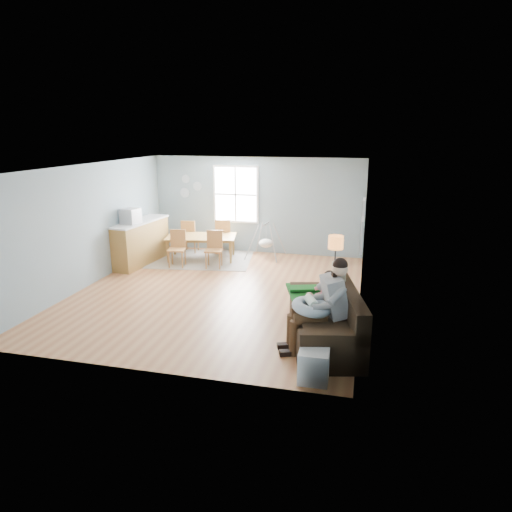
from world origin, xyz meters
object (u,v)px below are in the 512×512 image
(sofa, at_px, (328,322))
(floor_lamp, at_px, (336,248))
(chair_nw, at_px, (189,234))
(chair_ne, at_px, (223,234))
(toddler, at_px, (322,292))
(baby_swing, at_px, (266,243))
(storage_cube, at_px, (313,366))
(father, at_px, (323,302))
(chair_sw, at_px, (177,246))
(monitor, at_px, (130,216))
(chair_se, at_px, (214,247))
(counter, at_px, (140,242))
(dining_table, at_px, (201,248))

(sofa, bearing_deg, floor_lamp, 91.13)
(sofa, relative_size, chair_nw, 2.61)
(chair_ne, bearing_deg, toddler, -55.49)
(chair_nw, relative_size, baby_swing, 0.92)
(storage_cube, bearing_deg, father, 88.85)
(floor_lamp, bearing_deg, chair_sw, 155.49)
(father, height_order, floor_lamp, father)
(baby_swing, bearing_deg, toddler, -66.71)
(father, xyz_separation_m, floor_lamp, (0.03, 1.97, 0.38))
(monitor, bearing_deg, father, -33.96)
(chair_ne, bearing_deg, floor_lamp, -44.69)
(toddler, height_order, chair_se, toddler)
(chair_sw, height_order, counter, counter)
(chair_se, distance_m, chair_nw, 1.63)
(dining_table, height_order, chair_se, chair_se)
(chair_se, xyz_separation_m, monitor, (-2.02, -0.50, 0.79))
(father, height_order, chair_sw, father)
(storage_cube, height_order, chair_ne, chair_ne)
(father, height_order, storage_cube, father)
(dining_table, bearing_deg, chair_ne, 49.66)
(sofa, xyz_separation_m, chair_nw, (-4.35, 4.79, 0.21))
(chair_se, distance_m, monitor, 2.23)
(storage_cube, bearing_deg, chair_sw, 130.17)
(storage_cube, bearing_deg, chair_ne, 117.80)
(storage_cube, distance_m, chair_se, 5.88)
(toddler, relative_size, baby_swing, 0.88)
(chair_sw, bearing_deg, storage_cube, -49.83)
(toddler, relative_size, storage_cube, 1.98)
(baby_swing, bearing_deg, floor_lamp, -56.85)
(sofa, xyz_separation_m, toddler, (-0.13, 0.19, 0.46))
(sofa, xyz_separation_m, counter, (-5.22, 3.51, 0.24))
(dining_table, bearing_deg, storage_cube, -68.10)
(storage_cube, xyz_separation_m, dining_table, (-3.70, 5.55, 0.09))
(chair_se, height_order, baby_swing, baby_swing)
(chair_se, xyz_separation_m, chair_ne, (-0.18, 1.30, 0.03))
(chair_se, bearing_deg, storage_cube, -57.79)
(monitor, bearing_deg, toddler, -29.87)
(storage_cube, bearing_deg, dining_table, 123.65)
(toddler, bearing_deg, chair_se, 131.89)
(father, distance_m, toddler, 0.56)
(chair_se, distance_m, counter, 2.01)
(sofa, bearing_deg, chair_sw, 140.02)
(sofa, relative_size, dining_table, 1.35)
(sofa, xyz_separation_m, monitor, (-5.24, 3.12, 1.00))
(sofa, relative_size, father, 1.63)
(storage_cube, relative_size, counter, 0.22)
(toddler, distance_m, chair_se, 4.62)
(sofa, distance_m, father, 0.60)
(floor_lamp, height_order, dining_table, floor_lamp)
(floor_lamp, distance_m, dining_table, 4.65)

